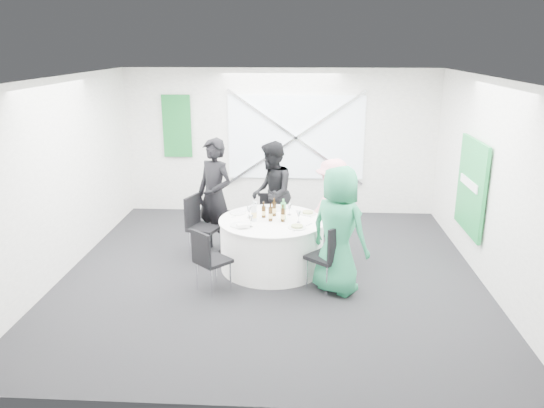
# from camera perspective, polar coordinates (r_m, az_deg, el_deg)

# --- Properties ---
(floor) EXTENTS (6.00, 6.00, 0.00)m
(floor) POSITION_cam_1_polar(r_m,az_deg,el_deg) (7.86, -0.09, -7.42)
(floor) COLOR black
(floor) RESTS_ON ground
(ceiling) EXTENTS (6.00, 6.00, 0.00)m
(ceiling) POSITION_cam_1_polar(r_m,az_deg,el_deg) (7.17, -0.09, 13.42)
(ceiling) COLOR silver
(ceiling) RESTS_ON wall_back
(wall_back) EXTENTS (6.00, 0.00, 6.00)m
(wall_back) POSITION_cam_1_polar(r_m,az_deg,el_deg) (10.32, 0.90, 6.67)
(wall_back) COLOR silver
(wall_back) RESTS_ON floor
(wall_front) EXTENTS (6.00, 0.00, 6.00)m
(wall_front) POSITION_cam_1_polar(r_m,az_deg,el_deg) (4.55, -2.34, -6.93)
(wall_front) COLOR silver
(wall_front) RESTS_ON floor
(wall_left) EXTENTS (0.00, 6.00, 6.00)m
(wall_left) POSITION_cam_1_polar(r_m,az_deg,el_deg) (8.13, -21.72, 2.64)
(wall_left) COLOR silver
(wall_left) RESTS_ON floor
(wall_right) EXTENTS (0.00, 6.00, 6.00)m
(wall_right) POSITION_cam_1_polar(r_m,az_deg,el_deg) (7.81, 22.46, 2.01)
(wall_right) COLOR silver
(wall_right) RESTS_ON floor
(window_panel) EXTENTS (2.60, 0.03, 1.60)m
(window_panel) POSITION_cam_1_polar(r_m,az_deg,el_deg) (10.25, 2.59, 7.16)
(window_panel) COLOR silver
(window_panel) RESTS_ON wall_back
(window_brace_a) EXTENTS (2.63, 0.05, 1.84)m
(window_brace_a) POSITION_cam_1_polar(r_m,az_deg,el_deg) (10.21, 2.58, 7.12)
(window_brace_a) COLOR silver
(window_brace_a) RESTS_ON window_panel
(window_brace_b) EXTENTS (2.63, 0.05, 1.84)m
(window_brace_b) POSITION_cam_1_polar(r_m,az_deg,el_deg) (10.21, 2.58, 7.12)
(window_brace_b) COLOR silver
(window_brace_b) RESTS_ON window_panel
(green_banner) EXTENTS (0.55, 0.04, 1.20)m
(green_banner) POSITION_cam_1_polar(r_m,az_deg,el_deg) (10.49, -10.19, 8.24)
(green_banner) COLOR #136128
(green_banner) RESTS_ON wall_back
(green_sign) EXTENTS (0.05, 1.20, 1.40)m
(green_sign) POSITION_cam_1_polar(r_m,az_deg,el_deg) (8.39, 20.65, 1.76)
(green_sign) COLOR #18883B
(green_sign) RESTS_ON wall_right
(banquet_table) EXTENTS (1.56, 1.56, 0.76)m
(banquet_table) POSITION_cam_1_polar(r_m,az_deg,el_deg) (7.89, 0.00, -4.31)
(banquet_table) COLOR white
(banquet_table) RESTS_ON floor
(chair_back) EXTENTS (0.41, 0.41, 0.83)m
(chair_back) POSITION_cam_1_polar(r_m,az_deg,el_deg) (8.88, -0.17, -1.16)
(chair_back) COLOR black
(chair_back) RESTS_ON floor
(chair_back_left) EXTENTS (0.57, 0.56, 0.97)m
(chair_back_left) POSITION_cam_1_polar(r_m,az_deg,el_deg) (8.35, -7.81, -1.85)
(chair_back_left) COLOR black
(chair_back_left) RESTS_ON floor
(chair_back_right) EXTENTS (0.58, 0.57, 0.93)m
(chair_back_right) POSITION_cam_1_polar(r_m,az_deg,el_deg) (8.31, 6.42, -2.10)
(chair_back_right) COLOR black
(chair_back_right) RESTS_ON floor
(chair_front_right) EXTENTS (0.61, 0.61, 0.95)m
(chair_front_right) POSITION_cam_1_polar(r_m,az_deg,el_deg) (7.15, 6.34, -5.19)
(chair_front_right) COLOR black
(chair_front_right) RESTS_ON floor
(chair_front_left) EXTENTS (0.57, 0.57, 0.89)m
(chair_front_left) POSITION_cam_1_polar(r_m,az_deg,el_deg) (7.14, -6.88, -5.61)
(chair_front_left) COLOR black
(chair_front_left) RESTS_ON floor
(person_man_back_left) EXTENTS (0.80, 0.74, 1.84)m
(person_man_back_left) POSITION_cam_1_polar(r_m,az_deg,el_deg) (8.41, -6.17, 0.84)
(person_man_back_left) COLOR black
(person_man_back_left) RESTS_ON floor
(person_man_back) EXTENTS (0.51, 0.86, 1.72)m
(person_man_back) POSITION_cam_1_polar(r_m,az_deg,el_deg) (8.74, -0.04, 1.15)
(person_man_back) COLOR black
(person_man_back) RESTS_ON floor
(person_woman_pink) EXTENTS (1.09, 0.94, 1.55)m
(person_woman_pink) POSITION_cam_1_polar(r_m,az_deg,el_deg) (8.35, 6.56, -0.35)
(person_woman_pink) COLOR pink
(person_woman_pink) RESTS_ON floor
(person_woman_green) EXTENTS (1.01, 0.96, 1.74)m
(person_woman_green) POSITION_cam_1_polar(r_m,az_deg,el_deg) (7.06, 7.17, -2.83)
(person_woman_green) COLOR #238256
(person_woman_green) RESTS_ON floor
(plate_back) EXTENTS (0.26, 0.26, 0.01)m
(plate_back) POSITION_cam_1_polar(r_m,az_deg,el_deg) (8.24, 0.51, -0.53)
(plate_back) COLOR silver
(plate_back) RESTS_ON banquet_table
(plate_back_left) EXTENTS (0.24, 0.24, 0.01)m
(plate_back_left) POSITION_cam_1_polar(r_m,az_deg,el_deg) (8.06, -3.70, -0.95)
(plate_back_left) COLOR silver
(plate_back_left) RESTS_ON banquet_table
(plate_back_right) EXTENTS (0.25, 0.25, 0.04)m
(plate_back_right) POSITION_cam_1_polar(r_m,az_deg,el_deg) (8.03, 3.88, -0.97)
(plate_back_right) COLOR silver
(plate_back_right) RESTS_ON banquet_table
(plate_front_right) EXTENTS (0.26, 0.26, 0.04)m
(plate_front_right) POSITION_cam_1_polar(r_m,az_deg,el_deg) (7.42, 2.71, -2.48)
(plate_front_right) COLOR silver
(plate_front_right) RESTS_ON banquet_table
(plate_front_left) EXTENTS (0.27, 0.27, 0.01)m
(plate_front_left) POSITION_cam_1_polar(r_m,az_deg,el_deg) (7.53, -3.52, -2.28)
(plate_front_left) COLOR silver
(plate_front_left) RESTS_ON banquet_table
(napkin) EXTENTS (0.20, 0.16, 0.05)m
(napkin) POSITION_cam_1_polar(r_m,az_deg,el_deg) (7.41, -3.15, -2.32)
(napkin) COLOR white
(napkin) RESTS_ON plate_front_left
(beer_bottle_a) EXTENTS (0.06, 0.06, 0.24)m
(beer_bottle_a) POSITION_cam_1_polar(r_m,az_deg,el_deg) (7.83, -0.90, -0.84)
(beer_bottle_a) COLOR #3B230A
(beer_bottle_a) RESTS_ON banquet_table
(beer_bottle_b) EXTENTS (0.06, 0.06, 0.28)m
(beer_bottle_b) POSITION_cam_1_polar(r_m,az_deg,el_deg) (7.89, 0.24, -0.55)
(beer_bottle_b) COLOR #3B230A
(beer_bottle_b) RESTS_ON banquet_table
(beer_bottle_c) EXTENTS (0.06, 0.06, 0.26)m
(beer_bottle_c) POSITION_cam_1_polar(r_m,az_deg,el_deg) (7.65, 1.18, -1.21)
(beer_bottle_c) COLOR #3B230A
(beer_bottle_c) RESTS_ON banquet_table
(beer_bottle_d) EXTENTS (0.06, 0.06, 0.27)m
(beer_bottle_d) POSITION_cam_1_polar(r_m,az_deg,el_deg) (7.67, -0.17, -1.12)
(beer_bottle_d) COLOR #3B230A
(beer_bottle_d) RESTS_ON banquet_table
(green_water_bottle) EXTENTS (0.08, 0.08, 0.31)m
(green_water_bottle) POSITION_cam_1_polar(r_m,az_deg,el_deg) (7.74, 1.22, -0.79)
(green_water_bottle) COLOR #44B15C
(green_water_bottle) RESTS_ON banquet_table
(clear_water_bottle) EXTENTS (0.08, 0.08, 0.30)m
(clear_water_bottle) POSITION_cam_1_polar(r_m,az_deg,el_deg) (7.67, -1.97, -1.00)
(clear_water_bottle) COLOR silver
(clear_water_bottle) RESTS_ON banquet_table
(wine_glass_a) EXTENTS (0.07, 0.07, 0.17)m
(wine_glass_a) POSITION_cam_1_polar(r_m,az_deg,el_deg) (7.94, 1.88, -0.32)
(wine_glass_a) COLOR white
(wine_glass_a) RESTS_ON banquet_table
(wine_glass_b) EXTENTS (0.07, 0.07, 0.17)m
(wine_glass_b) POSITION_cam_1_polar(r_m,az_deg,el_deg) (7.81, -2.49, -0.63)
(wine_glass_b) COLOR white
(wine_glass_b) RESTS_ON banquet_table
(wine_glass_c) EXTENTS (0.07, 0.07, 0.17)m
(wine_glass_c) POSITION_cam_1_polar(r_m,az_deg,el_deg) (8.04, -1.76, -0.09)
(wine_glass_c) COLOR white
(wine_glass_c) RESTS_ON banquet_table
(wine_glass_d) EXTENTS (0.07, 0.07, 0.17)m
(wine_glass_d) POSITION_cam_1_polar(r_m,az_deg,el_deg) (7.44, -2.30, -1.54)
(wine_glass_d) COLOR white
(wine_glass_d) RESTS_ON banquet_table
(wine_glass_e) EXTENTS (0.07, 0.07, 0.17)m
(wine_glass_e) POSITION_cam_1_polar(r_m,az_deg,el_deg) (7.62, 2.87, -1.09)
(wine_glass_e) COLOR white
(wine_glass_e) RESTS_ON banquet_table
(fork_a) EXTENTS (0.08, 0.14, 0.01)m
(fork_a) POSITION_cam_1_polar(r_m,az_deg,el_deg) (8.17, -2.80, -0.74)
(fork_a) COLOR silver
(fork_a) RESTS_ON banquet_table
(knife_a) EXTENTS (0.09, 0.14, 0.01)m
(knife_a) POSITION_cam_1_polar(r_m,az_deg,el_deg) (7.92, -4.03, -1.33)
(knife_a) COLOR silver
(knife_a) RESTS_ON banquet_table
(fork_b) EXTENTS (0.15, 0.03, 0.01)m
(fork_b) POSITION_cam_1_polar(r_m,az_deg,el_deg) (8.26, 1.66, -0.51)
(fork_b) COLOR silver
(fork_b) RESTS_ON banquet_table
(knife_b) EXTENTS (0.15, 0.02, 0.01)m
(knife_b) POSITION_cam_1_polar(r_m,az_deg,el_deg) (8.30, -0.79, -0.43)
(knife_b) COLOR silver
(knife_b) RESTS_ON banquet_table
(fork_c) EXTENTS (0.10, 0.13, 0.01)m
(fork_c) POSITION_cam_1_polar(r_m,az_deg,el_deg) (7.91, 4.05, -1.35)
(fork_c) COLOR silver
(fork_c) RESTS_ON banquet_table
(knife_c) EXTENTS (0.08, 0.14, 0.01)m
(knife_c) POSITION_cam_1_polar(r_m,az_deg,el_deg) (8.11, 3.20, -0.87)
(knife_c) COLOR silver
(knife_c) RESTS_ON banquet_table
(fork_d) EXTENTS (0.10, 0.13, 0.01)m
(fork_d) POSITION_cam_1_polar(r_m,az_deg,el_deg) (7.32, 2.55, -2.86)
(fork_d) COLOR silver
(fork_d) RESTS_ON banquet_table
(knife_d) EXTENTS (0.10, 0.13, 0.01)m
(knife_d) POSITION_cam_1_polar(r_m,az_deg,el_deg) (7.56, 4.00, -2.23)
(knife_d) COLOR silver
(knife_d) RESTS_ON banquet_table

